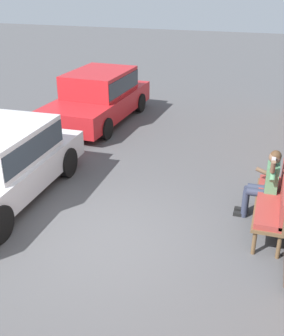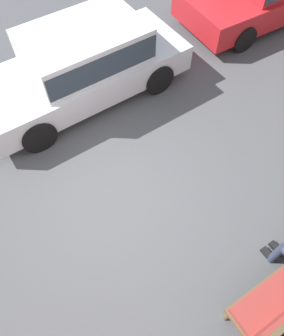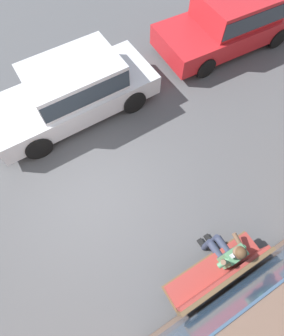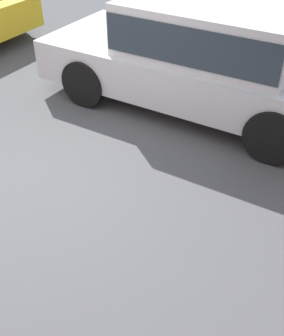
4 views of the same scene
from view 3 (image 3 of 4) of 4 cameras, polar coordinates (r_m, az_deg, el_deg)
The scene contains 5 objects.
ground_plane at distance 6.30m, azimuth -10.62°, elevation -5.33°, with size 60.00×60.00×0.00m, color #4C4C4F.
bench at distance 5.32m, azimuth 16.31°, elevation -21.33°, with size 1.99×0.55×1.05m.
person_on_phone at distance 5.30m, azimuth 17.96°, elevation -17.07°, with size 0.73×0.74×1.39m.
parked_car_near at distance 9.48m, azimuth 19.02°, elevation 28.35°, with size 4.53×2.08×1.54m.
parked_car_mid at distance 7.13m, azimuth -14.73°, elevation 16.43°, with size 4.41×1.90×1.48m.
Camera 3 is at (0.21, 2.60, 5.74)m, focal length 28.00 mm.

